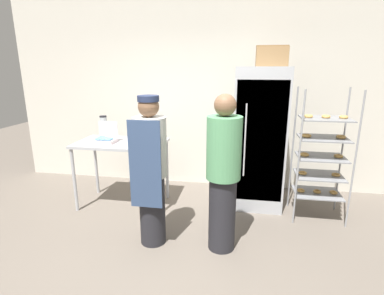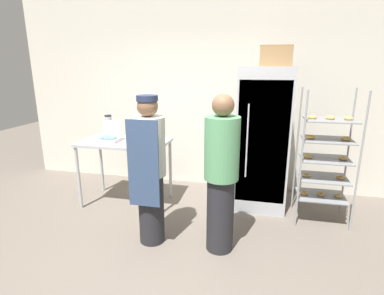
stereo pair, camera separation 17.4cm
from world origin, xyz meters
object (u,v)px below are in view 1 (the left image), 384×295
(refrigerator, at_px, (259,139))
(baking_rack, at_px, (321,156))
(donut_box, at_px, (105,139))
(blender_pitcher, at_px, (104,127))
(person_customer, at_px, (223,174))
(person_baker, at_px, (151,170))
(cardboard_storage_box, at_px, (272,56))

(refrigerator, distance_m, baking_rack, 0.83)
(refrigerator, distance_m, donut_box, 2.10)
(blender_pitcher, bearing_deg, refrigerator, 2.25)
(baking_rack, relative_size, person_customer, 1.00)
(baking_rack, xyz_separation_m, person_baker, (-1.94, -0.95, 0.03))
(refrigerator, distance_m, person_customer, 1.27)
(cardboard_storage_box, height_order, person_baker, cardboard_storage_box)
(refrigerator, bearing_deg, blender_pitcher, -177.75)
(donut_box, relative_size, blender_pitcher, 0.89)
(refrigerator, xyz_separation_m, donut_box, (-2.05, -0.43, 0.01))
(baking_rack, bearing_deg, person_customer, -141.70)
(baking_rack, xyz_separation_m, cardboard_storage_box, (-0.67, 0.31, 1.22))
(baking_rack, height_order, blender_pitcher, baking_rack)
(refrigerator, relative_size, person_customer, 1.15)
(person_customer, bearing_deg, cardboard_storage_box, 67.61)
(refrigerator, height_order, cardboard_storage_box, cardboard_storage_box)
(refrigerator, bearing_deg, donut_box, -168.23)
(refrigerator, distance_m, cardboard_storage_box, 1.09)
(person_customer, bearing_deg, refrigerator, 71.33)
(donut_box, relative_size, person_baker, 0.17)
(person_customer, bearing_deg, donut_box, 154.96)
(person_baker, bearing_deg, blender_pitcher, 133.07)
(baking_rack, xyz_separation_m, donut_box, (-2.82, -0.16, 0.14))
(blender_pitcher, bearing_deg, cardboard_storage_box, 3.04)
(donut_box, bearing_deg, person_baker, -41.86)
(cardboard_storage_box, relative_size, person_customer, 0.24)
(cardboard_storage_box, xyz_separation_m, person_baker, (-1.28, -1.25, -1.19))
(refrigerator, height_order, baking_rack, refrigerator)
(refrigerator, bearing_deg, baking_rack, -19.26)
(refrigerator, bearing_deg, person_baker, -133.95)
(refrigerator, height_order, donut_box, refrigerator)
(baking_rack, xyz_separation_m, blender_pitcher, (-3.00, 0.18, 0.23))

